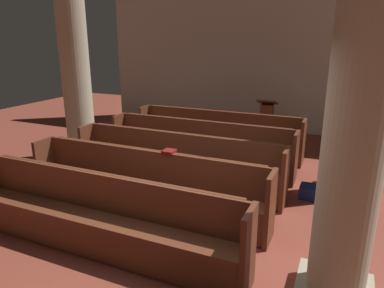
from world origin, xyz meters
The scene contains 13 objects.
ground_plane centered at (0.00, 0.00, 0.00)m, with size 19.20×19.20×0.00m, color brown.
back_wall centered at (0.00, 6.08, 2.25)m, with size 10.00×0.16×4.50m, color silver.
pew_row_0 centered at (-0.70, 3.44, 0.50)m, with size 3.71×0.46×0.94m.
pew_row_1 centered at (-0.70, 2.41, 0.50)m, with size 3.71×0.46×0.94m.
pew_row_2 centered at (-0.70, 1.37, 0.50)m, with size 3.71×0.47×0.94m.
pew_row_3 centered at (-0.70, 0.34, 0.50)m, with size 3.71×0.46×0.94m.
pew_row_4 centered at (-0.70, -0.69, 0.50)m, with size 3.71×0.46×0.94m.
pillar_aisle_side centered at (1.94, 2.30, 1.99)m, with size 0.84×0.84×3.84m.
pillar_far_side centered at (-3.28, 2.04, 1.99)m, with size 0.84×0.84×3.84m.
pillar_aisle_rear centered at (1.94, -0.49, 1.99)m, with size 0.77×0.77×3.84m.
lectern centered at (0.10, 4.75, 0.45)m, with size 0.48×0.45×1.08m.
hymn_book centered at (-0.37, 0.52, 0.96)m, with size 0.17×0.18×0.04m, color maroon.
kneeler_box_navy centered at (1.49, 1.88, 0.10)m, with size 0.36×0.29×0.21m, color navy.
Camera 1 is at (1.83, -3.67, 2.49)m, focal length 33.01 mm.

